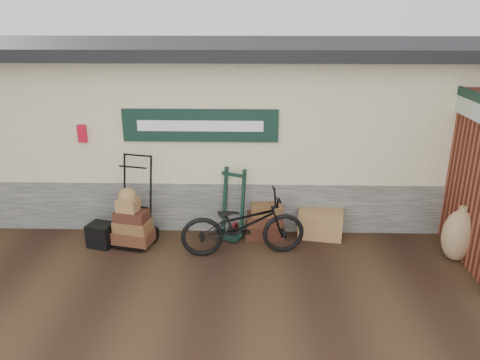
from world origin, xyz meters
The scene contains 9 objects.
ground centered at (0.00, 0.00, 0.00)m, with size 80.00×80.00×0.00m, color black.
station_building centered at (-0.01, 2.74, 1.61)m, with size 14.40×4.10×3.20m.
porter_trolley centered at (-1.38, 0.55, 0.77)m, with size 0.77×0.58×1.54m, color black, non-canonical shape.
green_barrow centered at (0.24, 0.79, 0.61)m, with size 0.44×0.38×1.23m, color black, non-canonical shape.
suitcase_stack centered at (0.80, 0.81, 0.30)m, with size 0.67×0.42×0.60m, color #3E1B13, non-canonical shape.
wicker_hamper centered at (1.78, 0.85, 0.25)m, with size 0.75×0.49×0.49m, color brown.
black_trunk centered at (-1.96, 0.37, 0.20)m, with size 0.40×0.34×0.40m, color black.
bicycle centered at (0.43, 0.17, 0.58)m, with size 2.00×0.70×1.17m, color black.
burlap_sack_left centered at (3.83, 0.06, 0.43)m, with size 0.54×0.45×0.86m, color olive.
Camera 1 is at (0.58, -6.63, 3.76)m, focal length 35.00 mm.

